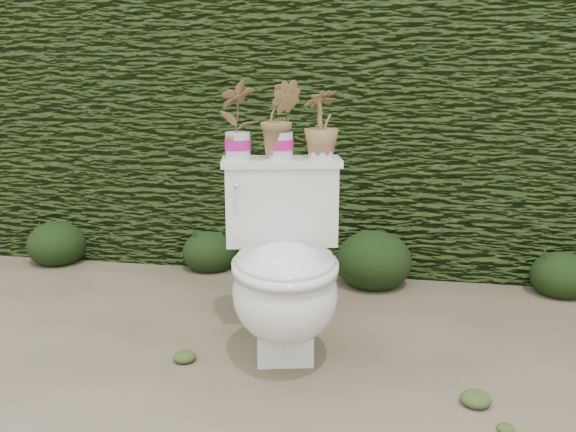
% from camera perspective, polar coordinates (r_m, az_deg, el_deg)
% --- Properties ---
extents(ground, '(60.00, 60.00, 0.00)m').
position_cam_1_polar(ground, '(2.54, -5.11, -13.11)').
color(ground, '#7F7157').
rests_on(ground, ground).
extents(hedge, '(8.00, 1.00, 1.60)m').
position_cam_1_polar(hedge, '(3.85, 0.92, 8.48)').
color(hedge, '#2E4416').
rests_on(hedge, ground).
extents(house_wall, '(8.00, 3.50, 4.00)m').
position_cam_1_polar(house_wall, '(8.23, 10.58, 19.29)').
color(house_wall, silver).
rests_on(house_wall, ground).
extents(toilet, '(0.60, 0.76, 0.78)m').
position_cam_1_polar(toilet, '(2.43, -0.37, -5.23)').
color(toilet, silver).
rests_on(toilet, ground).
extents(potted_plant_left, '(0.19, 0.19, 0.31)m').
position_cam_1_polar(potted_plant_left, '(2.55, -4.76, 8.81)').
color(potted_plant_left, '#2B8128').
rests_on(potted_plant_left, toilet).
extents(potted_plant_center, '(0.19, 0.16, 0.31)m').
position_cam_1_polar(potted_plant_center, '(2.55, -0.73, 8.85)').
color(potted_plant_center, '#2B8128').
rests_on(potted_plant_center, toilet).
extents(potted_plant_right, '(0.21, 0.21, 0.27)m').
position_cam_1_polar(potted_plant_right, '(2.56, 3.12, 8.40)').
color(potted_plant_right, '#2B8128').
rests_on(potted_plant_right, toilet).
extents(liriope_clump_1, '(0.35, 0.35, 0.28)m').
position_cam_1_polar(liriope_clump_1, '(3.94, -20.83, -2.07)').
color(liriope_clump_1, black).
rests_on(liriope_clump_1, ground).
extents(liriope_clump_2, '(0.32, 0.32, 0.25)m').
position_cam_1_polar(liriope_clump_2, '(3.60, -7.35, -2.92)').
color(liriope_clump_2, black).
rests_on(liriope_clump_2, ground).
extents(liriope_clump_3, '(0.41, 0.41, 0.33)m').
position_cam_1_polar(liriope_clump_3, '(3.32, 8.04, -3.69)').
color(liriope_clump_3, black).
rests_on(liriope_clump_3, ground).
extents(liriope_clump_4, '(0.31, 0.31, 0.25)m').
position_cam_1_polar(liriope_clump_4, '(3.47, 24.25, -4.68)').
color(liriope_clump_4, black).
rests_on(liriope_clump_4, ground).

